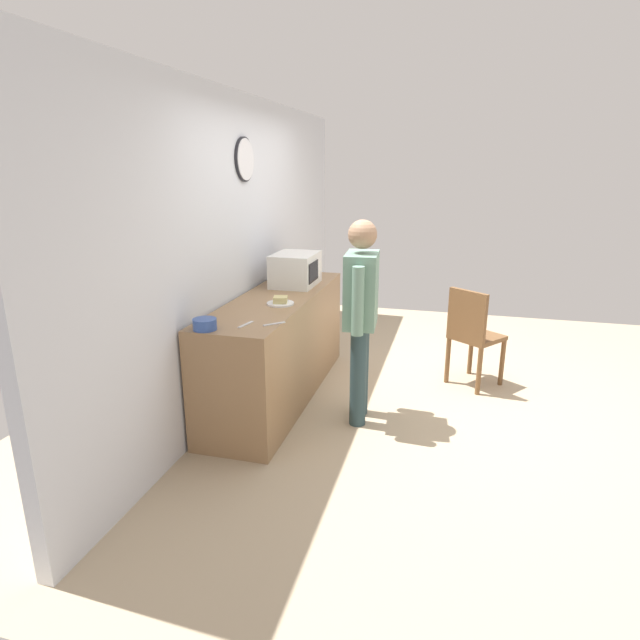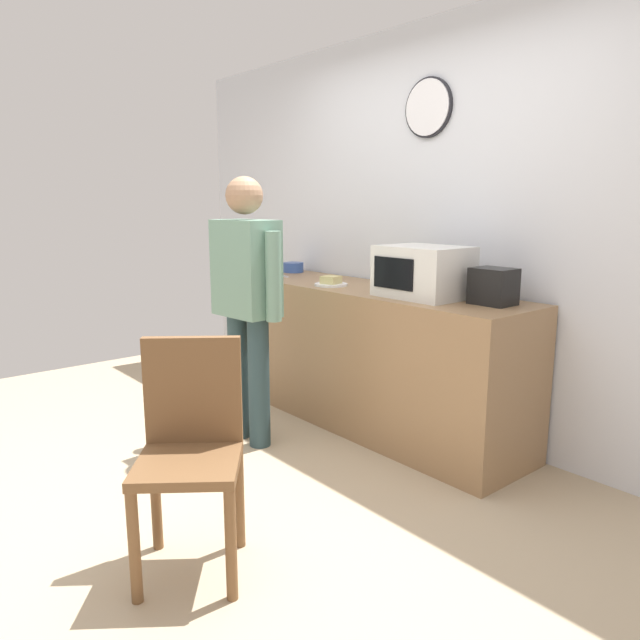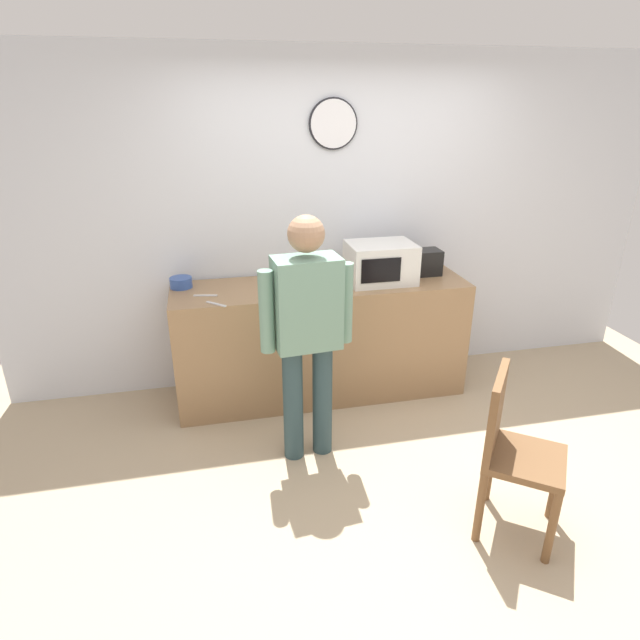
% 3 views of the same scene
% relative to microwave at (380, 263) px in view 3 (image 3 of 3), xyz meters
% --- Properties ---
extents(ground_plane, '(6.00, 6.00, 0.00)m').
position_rel_microwave_xyz_m(ground_plane, '(-0.20, -1.19, -1.08)').
color(ground_plane, tan).
extents(back_wall, '(5.40, 0.13, 2.60)m').
position_rel_microwave_xyz_m(back_wall, '(-0.20, 0.41, 0.23)').
color(back_wall, silver).
rests_on(back_wall, ground_plane).
extents(kitchen_counter, '(2.25, 0.62, 0.93)m').
position_rel_microwave_xyz_m(kitchen_counter, '(-0.46, 0.03, -0.61)').
color(kitchen_counter, '#93704C').
rests_on(kitchen_counter, ground_plane).
extents(microwave, '(0.50, 0.39, 0.30)m').
position_rel_microwave_xyz_m(microwave, '(0.00, 0.00, 0.00)').
color(microwave, silver).
rests_on(microwave, kitchen_counter).
extents(sandwich_plate, '(0.22, 0.22, 0.07)m').
position_rel_microwave_xyz_m(sandwich_plate, '(-0.71, -0.09, -0.13)').
color(sandwich_plate, white).
rests_on(sandwich_plate, kitchen_counter).
extents(salad_bowl, '(0.16, 0.16, 0.08)m').
position_rel_microwave_xyz_m(salad_bowl, '(-1.49, 0.18, -0.11)').
color(salad_bowl, '#33519E').
rests_on(salad_bowl, kitchen_counter).
extents(toaster, '(0.22, 0.18, 0.20)m').
position_rel_microwave_xyz_m(toaster, '(0.42, 0.10, -0.05)').
color(toaster, black).
rests_on(toaster, kitchen_counter).
extents(fork_utensil, '(0.17, 0.06, 0.01)m').
position_rel_microwave_xyz_m(fork_utensil, '(-1.32, -0.05, -0.15)').
color(fork_utensil, silver).
rests_on(fork_utensil, kitchen_counter).
extents(spoon_utensil, '(0.14, 0.13, 0.01)m').
position_rel_microwave_xyz_m(spoon_utensil, '(-1.26, -0.23, -0.15)').
color(spoon_utensil, silver).
rests_on(spoon_utensil, kitchen_counter).
extents(person_standing, '(0.59, 0.27, 1.63)m').
position_rel_microwave_xyz_m(person_standing, '(-0.72, -0.76, -0.13)').
color(person_standing, '#294146').
rests_on(person_standing, ground_plane).
extents(wooden_chair, '(0.56, 0.56, 0.94)m').
position_rel_microwave_xyz_m(wooden_chair, '(0.21, -1.64, -0.55)').
color(wooden_chair, brown).
rests_on(wooden_chair, ground_plane).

